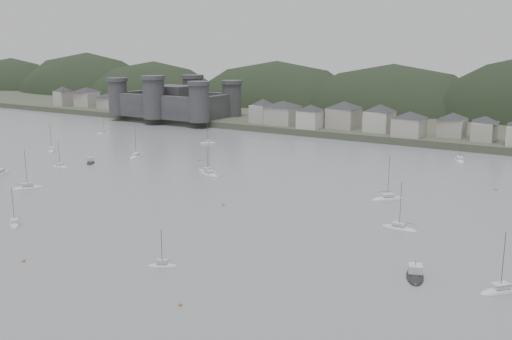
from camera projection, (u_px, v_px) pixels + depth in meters
The scene contains 9 objects.
ground at pixel (29, 277), 104.29m from camera, with size 900.00×900.00×0.00m, color slate.
far_shore_land at pixel (457, 112), 346.24m from camera, with size 900.00×250.00×3.00m, color #383D2D.
forested_ridge at pixel (452, 139), 325.35m from camera, with size 851.55×103.94×102.57m.
castle at pixel (174, 101), 313.23m from camera, with size 66.00×43.00×20.00m.
sailboat_lead at pixel (15, 224), 134.48m from camera, with size 6.88×5.70×9.40m.
moored_fleet at pixel (214, 195), 160.15m from camera, with size 252.67×179.59×13.35m.
motor_launch_near at pixel (415, 276), 104.30m from camera, with size 5.86×9.15×4.04m.
motor_launch_far at pixel (91, 162), 204.13m from camera, with size 6.67×7.11×3.73m.
mooring_buoys at pixel (264, 202), 153.42m from camera, with size 150.83×126.45×0.70m.
Camera 1 is at (87.24, -60.19, 40.80)m, focal length 40.99 mm.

